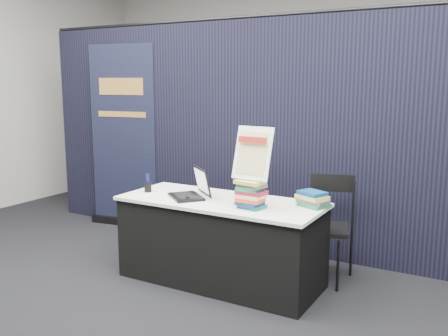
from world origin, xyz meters
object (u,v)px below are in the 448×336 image
book_stack_tall (251,194)px  book_stack_short (313,199)px  pullup_banner (124,147)px  info_sign (253,154)px  display_table (221,241)px  laptop (189,190)px  stacking_chair (325,222)px

book_stack_tall → book_stack_short: bearing=35.1°
book_stack_tall → pullup_banner: 2.52m
book_stack_tall → info_sign: info_sign is taller
display_table → pullup_banner: pullup_banner is taller
laptop → book_stack_short: bearing=50.9°
info_sign → laptop: bearing=179.3°
pullup_banner → stacking_chair: (2.69, -0.40, -0.46)m
laptop → book_stack_tall: 0.66m
book_stack_tall → stacking_chair: 0.86m
display_table → stacking_chair: bearing=35.2°
stacking_chair → pullup_banner: bearing=153.9°
laptop → stacking_chair: size_ratio=0.50×
book_stack_short → pullup_banner: size_ratio=0.12×
info_sign → stacking_chair: 1.02m
display_table → book_stack_short: book_stack_short is taller
display_table → pullup_banner: (-1.92, 0.95, 0.60)m
display_table → stacking_chair: size_ratio=1.93×
info_sign → pullup_banner: bearing=159.1°
book_stack_short → info_sign: (-0.42, -0.27, 0.38)m
display_table → book_stack_short: bearing=12.6°
info_sign → book_stack_tall: bearing=-86.3°
laptop → book_stack_tall: size_ratio=2.02×
book_stack_tall → stacking_chair: (0.42, 0.67, -0.35)m
display_table → info_sign: size_ratio=4.03×
display_table → stacking_chair: (0.77, 0.55, 0.14)m
stacking_chair → book_stack_short: bearing=-106.7°
laptop → info_sign: size_ratio=1.05×
info_sign → stacking_chair: info_sign is taller
display_table → stacking_chair: stacking_chair is taller
display_table → book_stack_short: 0.91m
laptop → info_sign: 0.76m
book_stack_short → stacking_chair: (-0.01, 0.37, -0.29)m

